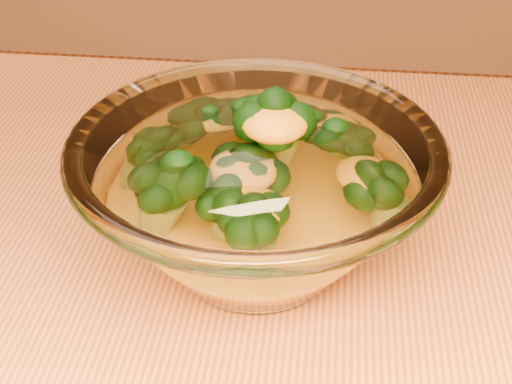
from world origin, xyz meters
TOP-DOWN VIEW (x-y plane):
  - glass_bowl at (0.06, 0.07)m, footprint 0.25×0.25m
  - cheese_sauce at (0.06, 0.07)m, footprint 0.14×0.14m
  - broccoli_heap at (0.06, 0.09)m, footprint 0.18×0.15m

SIDE VIEW (x-z plane):
  - cheese_sauce at x=0.06m, z-range 0.76..0.80m
  - glass_bowl at x=0.06m, z-range 0.75..0.86m
  - broccoli_heap at x=0.06m, z-range 0.78..0.87m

